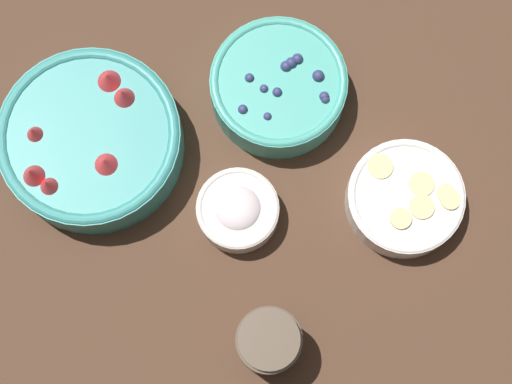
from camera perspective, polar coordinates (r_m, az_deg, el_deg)
name	(u,v)px	position (r m, az deg, el deg)	size (l,w,h in m)	color
ground_plane	(207,131)	(1.12, -3.31, 4.06)	(4.00, 4.00, 0.00)	#4C3323
bowl_strawberries	(91,140)	(1.09, -10.95, 3.44)	(0.23, 0.23, 0.09)	teal
bowl_blueberries	(278,87)	(1.10, 1.51, 7.04)	(0.18, 0.18, 0.06)	#47AD9E
bowl_bananas	(405,198)	(1.09, 9.91, -0.42)	(0.15, 0.15, 0.05)	white
bowl_cream	(238,210)	(1.07, -1.22, -1.21)	(0.10, 0.10, 0.05)	silver
jar_chocolate	(269,342)	(1.03, 0.84, -9.95)	(0.08, 0.08, 0.09)	brown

